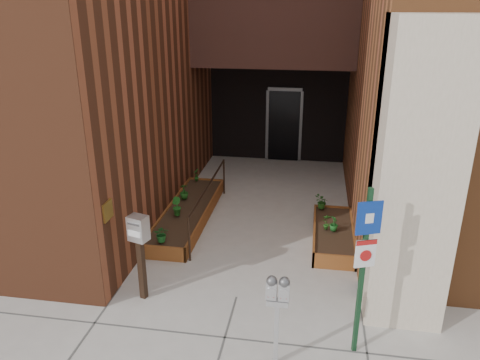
% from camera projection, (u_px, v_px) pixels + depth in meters
% --- Properties ---
extents(ground, '(80.00, 80.00, 0.00)m').
position_uv_depth(ground, '(236.00, 297.00, 7.66)').
color(ground, '#9E9991').
rests_on(ground, ground).
extents(planter_left, '(0.90, 3.60, 0.30)m').
position_uv_depth(planter_left, '(188.00, 214.00, 10.33)').
color(planter_left, brown).
rests_on(planter_left, ground).
extents(planter_right, '(0.80, 2.20, 0.30)m').
position_uv_depth(planter_right, '(333.00, 235.00, 9.40)').
color(planter_right, brown).
rests_on(planter_right, ground).
extents(handrail, '(0.04, 3.34, 0.90)m').
position_uv_depth(handrail, '(209.00, 191.00, 9.99)').
color(handrail, black).
rests_on(handrail, ground).
extents(parking_meter, '(0.30, 0.14, 1.35)m').
position_uv_depth(parking_meter, '(278.00, 297.00, 5.89)').
color(parking_meter, '#B1B1B3').
rests_on(parking_meter, ground).
extents(sign_post, '(0.32, 0.14, 2.43)m').
position_uv_depth(sign_post, '(364.00, 256.00, 5.95)').
color(sign_post, '#153A1F').
rests_on(sign_post, ground).
extents(payment_dropbox, '(0.34, 0.29, 1.46)m').
position_uv_depth(payment_dropbox, '(139.00, 240.00, 7.28)').
color(payment_dropbox, black).
rests_on(payment_dropbox, ground).
extents(shrub_left_a, '(0.34, 0.34, 0.32)m').
position_uv_depth(shrub_left_a, '(162.00, 234.00, 8.75)').
color(shrub_left_a, '#18551D').
rests_on(shrub_left_a, planter_left).
extents(shrub_left_b, '(0.30, 0.30, 0.39)m').
position_uv_depth(shrub_left_b, '(176.00, 206.00, 9.84)').
color(shrub_left_b, '#1D611B').
rests_on(shrub_left_b, planter_left).
extents(shrub_left_c, '(0.26, 0.26, 0.35)m').
position_uv_depth(shrub_left_c, '(184.00, 191.00, 10.66)').
color(shrub_left_c, '#1B5217').
rests_on(shrub_left_c, planter_left).
extents(shrub_left_d, '(0.21, 0.21, 0.33)m').
position_uv_depth(shrub_left_d, '(196.00, 175.00, 11.72)').
color(shrub_left_d, '#20621C').
rests_on(shrub_left_d, planter_left).
extents(shrub_right_a, '(0.17, 0.17, 0.29)m').
position_uv_depth(shrub_right_a, '(334.00, 224.00, 9.18)').
color(shrub_right_a, '#1A5C1E').
rests_on(shrub_right_a, planter_right).
extents(shrub_right_b, '(0.19, 0.19, 0.33)m').
position_uv_depth(shrub_right_b, '(327.00, 222.00, 9.22)').
color(shrub_right_b, '#245E1B').
rests_on(shrub_right_b, planter_right).
extents(shrub_right_c, '(0.39, 0.39, 0.31)m').
position_uv_depth(shrub_right_c, '(322.00, 202.00, 10.15)').
color(shrub_right_c, '#1F5217').
rests_on(shrub_right_c, planter_right).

